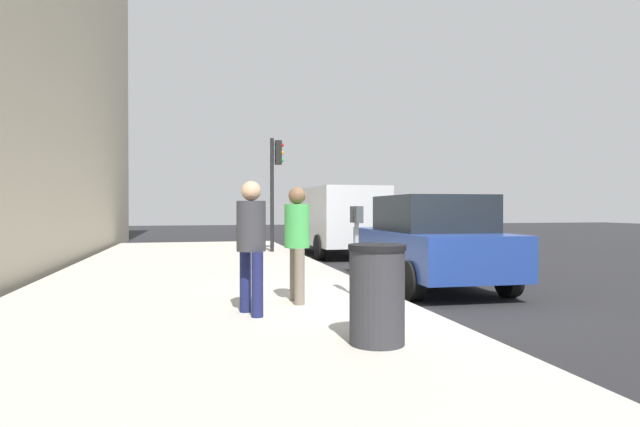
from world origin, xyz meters
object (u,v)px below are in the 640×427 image
(pedestrian_at_meter, at_px, (297,235))
(traffic_signal, at_px, (275,175))
(pedestrian_bystander, at_px, (251,236))
(parking_meter, at_px, (357,231))
(parked_sedan_near, at_px, (429,241))
(trash_bin, at_px, (377,294))
(parked_van_far, at_px, (335,217))

(pedestrian_at_meter, distance_m, traffic_signal, 9.08)
(pedestrian_at_meter, xyz_separation_m, pedestrian_bystander, (-0.72, 0.74, 0.03))
(parking_meter, height_order, pedestrian_at_meter, pedestrian_at_meter)
(parking_meter, bearing_deg, pedestrian_bystander, 120.21)
(pedestrian_at_meter, distance_m, pedestrian_bystander, 1.03)
(traffic_signal, bearing_deg, pedestrian_bystander, 169.86)
(parked_sedan_near, bearing_deg, trash_bin, 148.99)
(pedestrian_at_meter, height_order, parked_sedan_near, pedestrian_at_meter)
(parked_van_far, distance_m, traffic_signal, 2.39)
(pedestrian_bystander, relative_size, parked_sedan_near, 0.39)
(pedestrian_bystander, bearing_deg, parked_sedan_near, 16.47)
(pedestrian_at_meter, relative_size, parked_van_far, 0.32)
(parked_van_far, bearing_deg, parked_sedan_near, 179.98)
(pedestrian_bystander, xyz_separation_m, parked_sedan_near, (2.58, -3.70, -0.27))
(parking_meter, relative_size, trash_bin, 1.40)
(pedestrian_at_meter, bearing_deg, traffic_signal, 83.78)
(pedestrian_at_meter, relative_size, pedestrian_bystander, 0.97)
(trash_bin, bearing_deg, parked_van_far, -12.78)
(pedestrian_bystander, height_order, parked_sedan_near, pedestrian_bystander)
(trash_bin, bearing_deg, parking_meter, -13.15)
(parked_sedan_near, bearing_deg, parking_meter, 128.68)
(pedestrian_at_meter, xyz_separation_m, parked_van_far, (9.03, -2.97, 0.13))
(pedestrian_bystander, bearing_deg, parking_meter, 11.77)
(parking_meter, bearing_deg, trash_bin, 166.85)
(parking_meter, distance_m, parked_sedan_near, 2.52)
(parked_sedan_near, bearing_deg, parked_van_far, -0.02)
(parked_sedan_near, distance_m, parked_van_far, 7.17)
(pedestrian_bystander, xyz_separation_m, traffic_signal, (9.62, -1.72, 1.41))
(pedestrian_at_meter, bearing_deg, pedestrian_bystander, -135.85)
(pedestrian_at_meter, distance_m, parked_van_far, 9.50)
(traffic_signal, bearing_deg, parked_sedan_near, -164.28)
(pedestrian_at_meter, relative_size, parked_sedan_near, 0.38)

